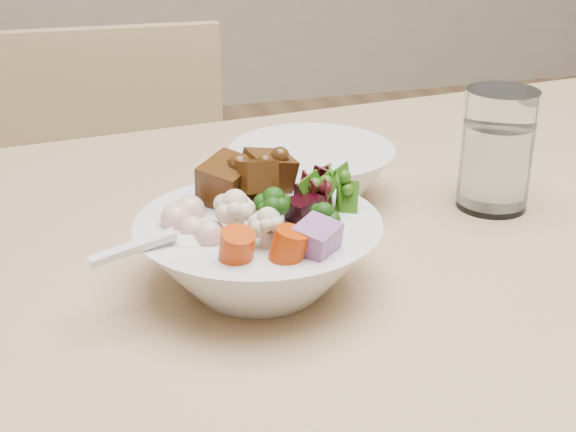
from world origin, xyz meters
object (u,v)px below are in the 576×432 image
(dining_table, at_px, (509,304))
(food_bowl, at_px, (260,248))
(water_glass, at_px, (496,155))
(side_bowl, at_px, (312,174))
(chair_far, at_px, (123,261))

(dining_table, bearing_deg, food_bowl, 179.31)
(dining_table, height_order, water_glass, water_glass)
(dining_table, height_order, food_bowl, food_bowl)
(food_bowl, distance_m, side_bowl, 0.19)
(food_bowl, bearing_deg, side_bowl, 58.52)
(food_bowl, bearing_deg, dining_table, 4.95)
(food_bowl, bearing_deg, water_glass, 18.56)
(dining_table, xyz_separation_m, water_glass, (0.01, 0.07, 0.13))
(side_bowl, bearing_deg, food_bowl, -121.48)
(water_glass, distance_m, side_bowl, 0.19)
(side_bowl, bearing_deg, chair_far, 109.62)
(chair_far, bearing_deg, dining_table, -58.69)
(dining_table, bearing_deg, side_bowl, 133.56)
(dining_table, xyz_separation_m, side_bowl, (-0.16, 0.14, 0.11))
(food_bowl, xyz_separation_m, water_glass, (0.27, 0.09, 0.02))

